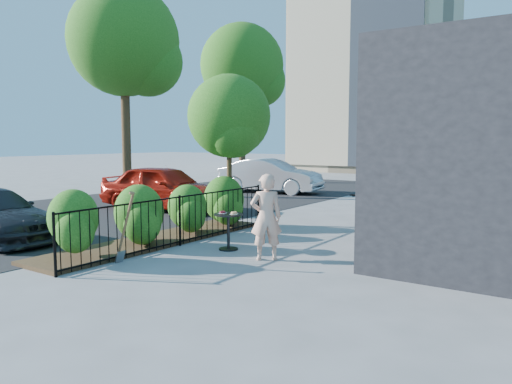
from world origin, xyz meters
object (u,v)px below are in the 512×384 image
Objects in this scene: street_tree_far at (242,70)px; car_red at (164,188)px; woman at (266,217)px; patio_tree at (230,121)px; cafe_table at (228,225)px; street_tree_near at (124,47)px; shovel at (124,231)px; car_silver at (270,176)px.

street_tree_far is 12.21m from car_red.
street_tree_far is at bearing -93.62° from woman.
cafe_table is (1.83, -2.47, -2.24)m from patio_tree.
street_tree_far is (0.00, 8.00, 0.00)m from street_tree_near.
cafe_table is (9.53, -13.67, -5.39)m from street_tree_far.
patio_tree is 13.95m from street_tree_far.
street_tree_far is 18.70m from shovel.
car_silver is at bearing 110.61° from shovel.
street_tree_near is 7.90m from car_silver.
street_tree_far is 1.88× the size of car_silver.
street_tree_far is at bearing 124.51° from patio_tree.
cafe_table is 0.19× the size of car_red.
car_silver is (-5.32, 9.89, 0.20)m from cafe_table.
car_silver is (-6.45, 10.19, -0.10)m from woman.
woman is at bearing -29.24° from street_tree_near.
patio_tree is 2.40× the size of woman.
street_tree_far is 7.67m from car_silver.
woman is 0.37× the size of car_silver.
street_tree_far reaches higher than car_silver.
cafe_table is 0.18× the size of car_silver.
patio_tree is at bearing -22.57° from street_tree_near.
shovel is at bearing -41.53° from street_tree_near.
car_red is at bearing 128.96° from shovel.
patio_tree is 3.80m from cafe_table.
car_red is at bearing 163.92° from patio_tree.
car_red is at bearing -27.44° from street_tree_near.
patio_tree is 0.91× the size of car_red.
cafe_table is at bearing -30.76° from street_tree_near.
patio_tree is at bearing 102.32° from shovel.
woman is (10.65, -13.96, -5.09)m from street_tree_far.
car_red reaches higher than cafe_table.
woman is at bearing -14.52° from cafe_table.
patio_tree is at bearing 126.47° from cafe_table.
shovel is at bearing -168.77° from car_silver.
shovel is 12.73m from car_silver.
patio_tree is at bearing -84.05° from woman.
street_tree_near is 7.05m from car_red.
woman is at bearing -157.03° from car_silver.
street_tree_near is at bearing -90.00° from street_tree_far.
street_tree_far is 10.27× the size of cafe_table.
car_red is at bearing -71.34° from woman.
street_tree_near reaches higher than cafe_table.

